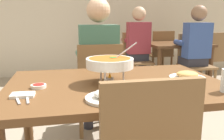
{
  "coord_description": "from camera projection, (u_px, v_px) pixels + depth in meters",
  "views": [
    {
      "loc": [
        -0.33,
        -1.47,
        1.13
      ],
      "look_at": [
        0.0,
        0.15,
        0.77
      ],
      "focal_mm": 38.63,
      "sensor_mm": 36.0,
      "label": 1
    }
  ],
  "objects": [
    {
      "name": "dining_table_far",
      "position": [
        176.0,
        51.0,
        4.06
      ],
      "size": [
        1.0,
        0.8,
        0.72
      ],
      "color": "#51331C",
      "rests_on": "ground_plane"
    },
    {
      "name": "appetizer_plate",
      "position": [
        187.0,
        76.0,
        1.64
      ],
      "size": [
        0.24,
        0.24,
        0.06
      ],
      "color": "white",
      "rests_on": "dining_table_main"
    },
    {
      "name": "fork_utensil",
      "position": [
        17.0,
        99.0,
        1.22
      ],
      "size": [
        0.06,
        0.17,
        0.01
      ],
      "primitive_type": "cube",
      "rotation": [
        0.0,
        0.0,
        0.29
      ],
      "color": "silver",
      "rests_on": "dining_table_main"
    },
    {
      "name": "dining_table_main",
      "position": [
        117.0,
        96.0,
        1.58
      ],
      "size": [
        1.38,
        0.97,
        0.72
      ],
      "color": "brown",
      "rests_on": "ground_plane"
    },
    {
      "name": "patron_bg_left",
      "position": [
        195.0,
        45.0,
        3.48
      ],
      "size": [
        0.4,
        0.45,
        1.31
      ],
      "color": "#2D2D38",
      "rests_on": "ground_plane"
    },
    {
      "name": "chair_diner_main",
      "position": [
        99.0,
        83.0,
        2.34
      ],
      "size": [
        0.44,
        0.44,
        0.9
      ],
      "color": "brown",
      "rests_on": "ground_plane"
    },
    {
      "name": "curry_bowl",
      "position": [
        110.0,
        63.0,
        1.52
      ],
      "size": [
        0.33,
        0.3,
        0.26
      ],
      "color": "silver",
      "rests_on": "dining_table_main"
    },
    {
      "name": "chair_bg_left",
      "position": [
        194.0,
        60.0,
        3.63
      ],
      "size": [
        0.46,
        0.46,
        0.9
      ],
      "color": "brown",
      "rests_on": "ground_plane"
    },
    {
      "name": "rice_plate",
      "position": [
        109.0,
        96.0,
        1.22
      ],
      "size": [
        0.24,
        0.24,
        0.06
      ],
      "color": "white",
      "rests_on": "dining_table_main"
    },
    {
      "name": "sauce_dish",
      "position": [
        39.0,
        86.0,
        1.43
      ],
      "size": [
        0.09,
        0.09,
        0.02
      ],
      "color": "white",
      "rests_on": "dining_table_main"
    },
    {
      "name": "spoon_utensil",
      "position": [
        27.0,
        98.0,
        1.23
      ],
      "size": [
        0.04,
        0.17,
        0.01
      ],
      "primitive_type": "cube",
      "rotation": [
        0.0,
        0.0,
        0.17
      ],
      "color": "silver",
      "rests_on": "dining_table_main"
    },
    {
      "name": "diner_main",
      "position": [
        98.0,
        59.0,
        2.32
      ],
      "size": [
        0.4,
        0.45,
        1.31
      ],
      "color": "#2D2D38",
      "rests_on": "ground_plane"
    },
    {
      "name": "chair_bg_right",
      "position": [
        133.0,
        52.0,
        4.51
      ],
      "size": [
        0.45,
        0.45,
        0.9
      ],
      "color": "brown",
      "rests_on": "ground_plane"
    },
    {
      "name": "chair_bg_middle",
      "position": [
        136.0,
        56.0,
        3.99
      ],
      "size": [
        0.45,
        0.45,
        0.9
      ],
      "color": "brown",
      "rests_on": "ground_plane"
    },
    {
      "name": "chair_bg_window",
      "position": [
        161.0,
        51.0,
        4.6
      ],
      "size": [
        0.45,
        0.45,
        0.9
      ],
      "color": "brown",
      "rests_on": "ground_plane"
    },
    {
      "name": "patron_bg_middle",
      "position": [
        138.0,
        42.0,
        3.92
      ],
      "size": [
        0.4,
        0.45,
        1.31
      ],
      "color": "#2D2D38",
      "rests_on": "ground_plane"
    },
    {
      "name": "napkin_folded",
      "position": [
        23.0,
        95.0,
        1.27
      ],
      "size": [
        0.12,
        0.08,
        0.02
      ],
      "primitive_type": "cube",
      "rotation": [
        0.0,
        0.0,
        -0.04
      ],
      "color": "white",
      "rests_on": "dining_table_main"
    },
    {
      "name": "chair_bg_corner",
      "position": [
        214.0,
        55.0,
        4.11
      ],
      "size": [
        0.48,
        0.48,
        0.9
      ],
      "color": "brown",
      "rests_on": "ground_plane"
    }
  ]
}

